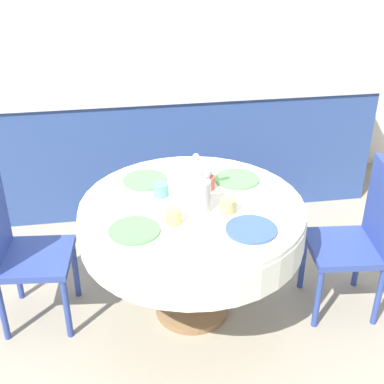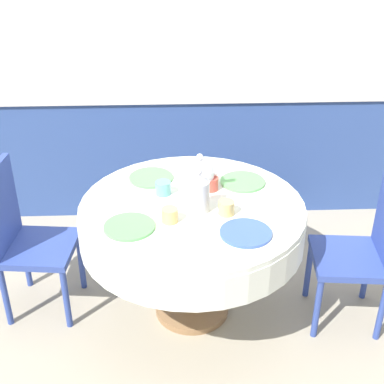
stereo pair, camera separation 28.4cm
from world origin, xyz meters
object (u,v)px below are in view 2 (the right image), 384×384
at_px(chair_left, 366,246).
at_px(teapot, 200,174).
at_px(chair_right, 24,235).
at_px(coffee_carafe, 199,193).

relative_size(chair_left, teapot, 4.02).
distance_m(chair_right, coffee_carafe, 1.06).
bearing_deg(chair_right, teapot, 100.58).
height_order(chair_left, chair_right, same).
xyz_separation_m(chair_right, coffee_carafe, (0.99, -0.16, 0.34)).
height_order(chair_right, coffee_carafe, coffee_carafe).
relative_size(chair_left, coffee_carafe, 3.79).
xyz_separation_m(coffee_carafe, teapot, (0.02, 0.24, -0.01)).
bearing_deg(chair_left, chair_right, 89.85).
bearing_deg(coffee_carafe, chair_left, -2.00).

